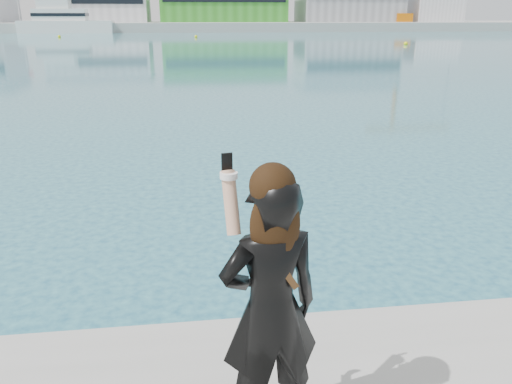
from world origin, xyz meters
TOP-DOWN VIEW (x-y plane):
  - far_quay at (0.00, 130.00)m, footprint 320.00×40.00m
  - warehouse_white at (-22.00, 127.98)m, footprint 24.48×15.35m
  - ancillary_shed at (62.00, 126.00)m, footprint 12.00×10.00m
  - flagpole_left at (-37.91, 121.00)m, footprint 1.28×0.16m
  - flagpole_right at (22.09, 121.00)m, footprint 1.28×0.16m
  - motor_yacht at (-26.22, 110.37)m, footprint 18.80×5.28m
  - buoy_near at (0.52, 84.89)m, footprint 0.50×0.50m
  - buoy_far at (-22.32, 88.42)m, footprint 0.50×0.50m
  - buoy_extra at (26.30, 59.24)m, footprint 0.50×0.50m
  - woman at (-0.34, -0.29)m, footprint 0.72×0.54m

SIDE VIEW (x-z plane):
  - buoy_near at x=0.52m, z-range -0.25..0.25m
  - buoy_far at x=-22.32m, z-range -0.25..0.25m
  - buoy_extra at x=26.30m, z-range -0.25..0.25m
  - far_quay at x=0.00m, z-range 0.00..2.00m
  - woman at x=-0.34m, z-range 0.81..2.72m
  - motor_yacht at x=-26.22m, z-range -1.92..6.85m
  - ancillary_shed at x=62.00m, z-range 2.00..8.00m
  - flagpole_left at x=-37.91m, z-range 2.54..10.54m
  - flagpole_right at x=22.09m, z-range 2.54..10.54m
  - warehouse_white at x=-22.00m, z-range 2.01..11.51m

